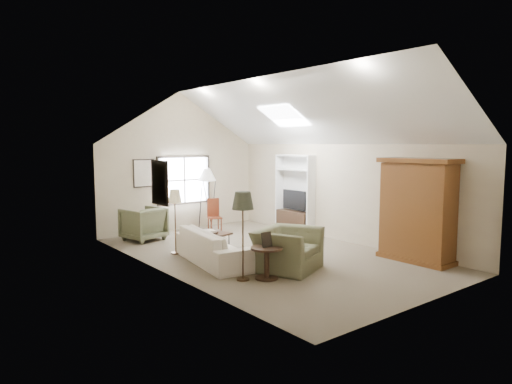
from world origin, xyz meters
TOP-DOWN VIEW (x-y plane):
  - room_shell at (0.00, 0.00)m, footprint 5.01×8.01m
  - window at (0.10, 3.96)m, footprint 1.72×0.08m
  - skylight at (1.30, 0.90)m, footprint 0.80×1.20m
  - wall_art at (-1.88, 1.94)m, footprint 1.97×3.71m
  - armoire at (2.18, -2.40)m, footprint 0.60×1.50m
  - tv_alcove at (2.34, 1.60)m, footprint 0.32×1.30m
  - media_console at (2.32, 1.60)m, footprint 0.34×1.18m
  - tv_panel at (2.32, 1.60)m, footprint 0.05×0.90m
  - sofa at (-1.28, 0.17)m, footprint 1.30×2.52m
  - armchair_near at (-0.46, -1.21)m, footprint 1.59×1.51m
  - armchair_far at (-1.55, 3.19)m, footprint 1.12×1.14m
  - coffee_table at (-0.77, 0.99)m, footprint 0.88×0.62m
  - bowl at (-0.77, 0.99)m, footprint 0.23×0.23m
  - side_table at (-1.18, -1.43)m, footprint 0.69×0.69m
  - side_chair at (0.65, 3.18)m, footprint 0.45×0.45m
  - tripod_lamp at (0.73, 3.70)m, footprint 0.61×0.61m
  - dark_lamp at (-1.58, -1.23)m, footprint 0.46×0.46m
  - tan_lamp at (-1.58, 1.37)m, footprint 0.34×0.34m

SIDE VIEW (x-z plane):
  - coffee_table at x=-0.77m, z-range 0.00..0.41m
  - media_console at x=2.32m, z-range 0.00..0.60m
  - side_table at x=-1.18m, z-range 0.00..0.60m
  - sofa at x=-1.28m, z-range 0.00..0.70m
  - armchair_near at x=-0.46m, z-range 0.00..0.82m
  - armchair_far at x=-1.55m, z-range 0.00..0.87m
  - bowl at x=-0.77m, z-range 0.41..0.46m
  - side_chair at x=0.65m, z-range 0.00..0.93m
  - tan_lamp at x=-1.58m, z-range 0.00..1.51m
  - dark_lamp at x=-1.58m, z-range 0.00..1.68m
  - tripod_lamp at x=0.73m, z-range 0.00..1.80m
  - tv_panel at x=2.32m, z-range 0.65..1.20m
  - armoire at x=2.18m, z-range 0.00..2.20m
  - tv_alcove at x=2.34m, z-range 0.10..2.20m
  - window at x=0.10m, z-range 0.74..2.16m
  - wall_art at x=-1.88m, z-range 1.29..2.17m
  - room_shell at x=0.00m, z-range 1.21..5.21m
  - skylight at x=1.30m, z-range 2.96..3.48m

